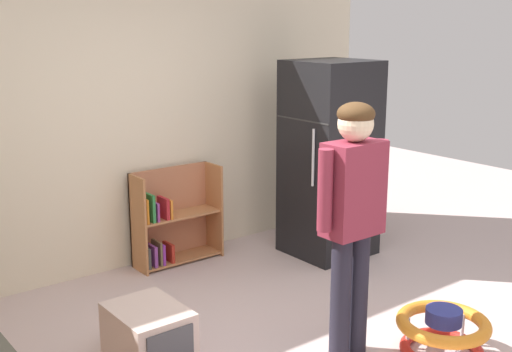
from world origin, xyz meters
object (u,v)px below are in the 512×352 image
Objects in this scene: refrigerator at (330,159)px; standing_person at (352,207)px; bookshelf at (171,222)px; baby_walker at (443,332)px; pet_carrier at (149,335)px.

standing_person is (-1.25, -1.47, 0.11)m from refrigerator.
standing_person is (0.04, -2.15, 0.63)m from bookshelf.
pet_carrier is at bearing 144.23° from baby_walker.
refrigerator is 2.95× the size of baby_walker.
bookshelf is at bearing 91.09° from standing_person.
pet_carrier reaches higher than baby_walker.
refrigerator is 1.93m from standing_person.
refrigerator is at bearing 49.66° from standing_person.
refrigerator reaches higher than standing_person.
standing_person is 1.05m from baby_walker.
refrigerator reaches higher than pet_carrier.
pet_carrier is at bearing -125.46° from bookshelf.
baby_walker is at bearing -112.43° from refrigerator.
refrigerator is 3.22× the size of pet_carrier.
refrigerator is 2.13m from baby_walker.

